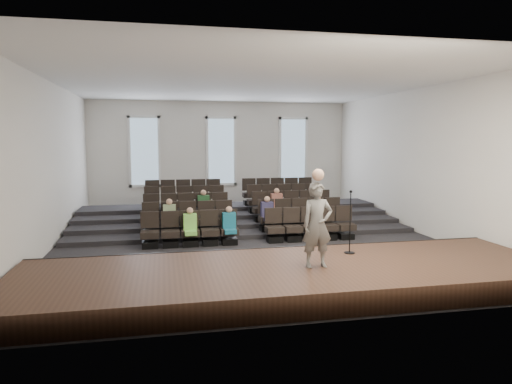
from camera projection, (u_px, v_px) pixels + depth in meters
ground at (249, 239)px, 14.91m from camera, size 14.00×14.00×0.00m
ceiling at (248, 83)px, 14.34m from camera, size 12.00×14.00×0.02m
wall_back at (221, 155)px, 21.46m from camera, size 12.00×0.04×5.00m
wall_front at (324, 183)px, 7.79m from camera, size 12.00×0.04×5.00m
wall_left at (48, 165)px, 13.42m from camera, size 0.04×14.00×5.00m
wall_right at (419, 161)px, 15.82m from camera, size 0.04×14.00×5.00m
stage at (292, 278)px, 9.92m from camera, size 11.80×3.60×0.50m
stage_lip at (273, 257)px, 11.64m from camera, size 11.80×0.06×0.52m
risers at (234, 217)px, 17.97m from camera, size 11.80×4.80×0.60m
seating_rows at (241, 211)px, 16.33m from camera, size 6.80×4.70×1.67m
windows at (221, 151)px, 21.37m from camera, size 8.44×0.10×3.24m
audience at (238, 212)px, 15.20m from camera, size 5.45×2.64×1.10m
speaker at (317, 225)px, 9.76m from camera, size 0.68×0.46×1.84m
mic_stand at (350, 235)px, 11.00m from camera, size 0.26×0.26×1.54m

